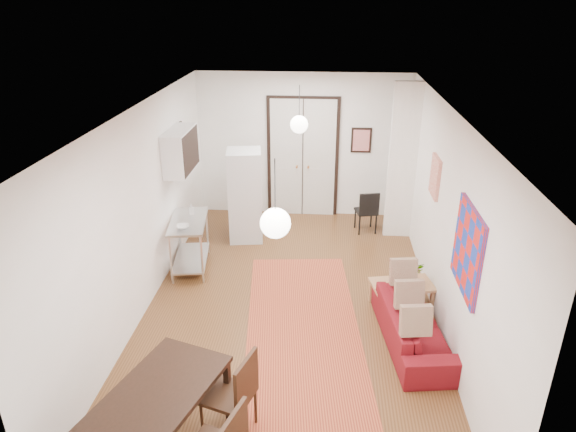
# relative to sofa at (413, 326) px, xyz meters

# --- Properties ---
(floor) EXTENTS (7.00, 7.00, 0.00)m
(floor) POSITION_rel_sofa_xyz_m (-1.68, 0.77, -0.27)
(floor) COLOR brown
(floor) RESTS_ON ground
(ceiling) EXTENTS (4.20, 7.00, 0.02)m
(ceiling) POSITION_rel_sofa_xyz_m (-1.68, 0.77, 2.63)
(ceiling) COLOR silver
(ceiling) RESTS_ON wall_back
(wall_back) EXTENTS (4.20, 0.02, 2.90)m
(wall_back) POSITION_rel_sofa_xyz_m (-1.68, 4.27, 1.18)
(wall_back) COLOR white
(wall_back) RESTS_ON floor
(wall_front) EXTENTS (4.20, 0.02, 2.90)m
(wall_front) POSITION_rel_sofa_xyz_m (-1.68, -2.73, 1.18)
(wall_front) COLOR white
(wall_front) RESTS_ON floor
(wall_left) EXTENTS (0.02, 7.00, 2.90)m
(wall_left) POSITION_rel_sofa_xyz_m (-3.78, 0.77, 1.18)
(wall_left) COLOR white
(wall_left) RESTS_ON floor
(wall_right) EXTENTS (0.02, 7.00, 2.90)m
(wall_right) POSITION_rel_sofa_xyz_m (0.42, 0.77, 1.18)
(wall_right) COLOR white
(wall_right) RESTS_ON floor
(double_doors) EXTENTS (1.44, 0.06, 2.50)m
(double_doors) POSITION_rel_sofa_xyz_m (-1.68, 4.23, 0.93)
(double_doors) COLOR silver
(double_doors) RESTS_ON wall_back
(stub_partition) EXTENTS (0.50, 0.10, 2.90)m
(stub_partition) POSITION_rel_sofa_xyz_m (0.17, 3.32, 1.18)
(stub_partition) COLOR white
(stub_partition) RESTS_ON floor
(wall_cabinet) EXTENTS (0.35, 1.00, 0.70)m
(wall_cabinet) POSITION_rel_sofa_xyz_m (-3.60, 2.27, 1.63)
(wall_cabinet) COLOR white
(wall_cabinet) RESTS_ON wall_left
(painting_popart) EXTENTS (0.05, 1.00, 1.00)m
(painting_popart) POSITION_rel_sofa_xyz_m (0.39, -0.48, 1.38)
(painting_popart) COLOR red
(painting_popart) RESTS_ON wall_right
(painting_abstract) EXTENTS (0.05, 0.50, 0.60)m
(painting_abstract) POSITION_rel_sofa_xyz_m (0.39, 1.57, 1.53)
(painting_abstract) COLOR #F3E5CB
(painting_abstract) RESTS_ON wall_right
(poster_back) EXTENTS (0.40, 0.03, 0.50)m
(poster_back) POSITION_rel_sofa_xyz_m (-0.53, 4.24, 1.33)
(poster_back) COLOR red
(poster_back) RESTS_ON wall_back
(print_left) EXTENTS (0.03, 0.44, 0.54)m
(print_left) POSITION_rel_sofa_xyz_m (-3.75, 2.77, 1.68)
(print_left) COLOR #9E5F42
(print_left) RESTS_ON wall_left
(pendant_back) EXTENTS (0.30, 0.30, 0.80)m
(pendant_back) POSITION_rel_sofa_xyz_m (-1.68, 2.77, 1.98)
(pendant_back) COLOR white
(pendant_back) RESTS_ON ceiling
(pendant_front) EXTENTS (0.30, 0.30, 0.80)m
(pendant_front) POSITION_rel_sofa_xyz_m (-1.68, -1.23, 1.98)
(pendant_front) COLOR white
(pendant_front) RESTS_ON ceiling
(kilim_rug) EXTENTS (1.93, 4.24, 0.01)m
(kilim_rug) POSITION_rel_sofa_xyz_m (-1.45, 0.14, -0.26)
(kilim_rug) COLOR #B7512D
(kilim_rug) RESTS_ON floor
(sofa) EXTENTS (0.96, 1.92, 0.54)m
(sofa) POSITION_rel_sofa_xyz_m (0.00, 0.00, 0.00)
(sofa) COLOR maroon
(sofa) RESTS_ON floor
(coffee_table) EXTENTS (0.97, 0.67, 0.39)m
(coffee_table) POSITION_rel_sofa_xyz_m (-0.05, 0.85, 0.07)
(coffee_table) COLOR tan
(coffee_table) RESTS_ON floor
(potted_plant) EXTENTS (0.37, 0.40, 0.38)m
(potted_plant) POSITION_rel_sofa_xyz_m (0.05, 0.85, 0.32)
(potted_plant) COLOR #34632C
(potted_plant) RESTS_ON coffee_table
(kitchen_counter) EXTENTS (0.72, 1.20, 0.87)m
(kitchen_counter) POSITION_rel_sofa_xyz_m (-3.43, 1.79, 0.28)
(kitchen_counter) COLOR silver
(kitchen_counter) RESTS_ON floor
(bowl) EXTENTS (0.25, 0.25, 0.05)m
(bowl) POSITION_rel_sofa_xyz_m (-3.43, 1.49, 0.62)
(bowl) COLOR silver
(bowl) RESTS_ON kitchen_counter
(soap_bottle) EXTENTS (0.10, 0.10, 0.18)m
(soap_bottle) POSITION_rel_sofa_xyz_m (-3.43, 2.04, 0.69)
(soap_bottle) COLOR teal
(soap_bottle) RESTS_ON kitchen_counter
(fridge) EXTENTS (0.68, 0.68, 1.72)m
(fridge) POSITION_rel_sofa_xyz_m (-2.67, 2.97, 0.59)
(fridge) COLOR silver
(fridge) RESTS_ON floor
(dining_table) EXTENTS (1.25, 1.65, 0.81)m
(dining_table) POSITION_rel_sofa_xyz_m (-2.75, -2.01, 0.45)
(dining_table) COLOR black
(dining_table) RESTS_ON floor
(dining_chair_near) EXTENTS (0.60, 0.74, 1.00)m
(dining_chair_near) POSITION_rel_sofa_xyz_m (-2.15, -1.56, 0.31)
(dining_chair_near) COLOR #341E10
(dining_chair_near) RESTS_ON floor
(black_side_chair) EXTENTS (0.46, 0.46, 0.84)m
(black_side_chair) POSITION_rel_sofa_xyz_m (-0.41, 3.54, 0.22)
(black_side_chair) COLOR black
(black_side_chair) RESTS_ON floor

